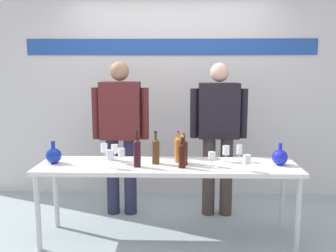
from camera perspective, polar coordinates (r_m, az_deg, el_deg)
The scene contains 20 objects.
ground_plane at distance 3.86m, azimuth -0.07°, elevation -16.59°, with size 10.00×10.00×0.00m, color #98A6AB.
back_wall at distance 4.91m, azimuth 0.44°, elevation 7.04°, with size 5.19×0.11×3.00m.
display_table at distance 3.62m, azimuth -0.07°, elevation -6.67°, with size 2.45×0.61×0.75m.
decanter_blue_left at distance 3.79m, azimuth -16.76°, elevation -4.22°, with size 0.15×0.15×0.22m.
decanter_blue_right at distance 3.72m, azimuth 16.40°, elevation -4.47°, with size 0.15×0.15×0.21m.
presenter_left at distance 4.25m, azimuth -7.10°, elevation -0.28°, with size 0.63×0.22×1.72m.
presenter_right at distance 4.22m, azimuth 7.56°, elevation -0.46°, with size 0.63×0.22×1.70m.
wine_bottle_0 at distance 3.56m, azimuth 2.35°, elevation -3.82°, with size 0.07×0.07×0.30m.
wine_bottle_1 at distance 3.60m, azimuth -1.86°, elevation -3.64°, with size 0.07×0.07×0.31m.
wine_bottle_2 at distance 3.66m, azimuth 1.55°, elevation -3.41°, with size 0.07×0.07×0.31m.
wine_bottle_3 at distance 3.50m, azimuth -4.65°, elevation -3.90°, with size 0.07×0.07×0.34m.
wine_bottle_4 at distance 3.46m, azimuth 2.14°, elevation -4.28°, with size 0.06×0.06×0.30m.
wine_glass_left_0 at distance 3.76m, azimuth -7.98°, elevation -3.45°, with size 0.07×0.07×0.16m.
wine_glass_left_1 at distance 3.64m, azimuth -6.98°, elevation -4.02°, with size 0.07×0.07×0.15m.
wine_glass_left_2 at distance 3.83m, azimuth -9.54°, elevation -3.29°, with size 0.07×0.07×0.16m.
wine_glass_left_3 at distance 3.48m, azimuth -8.72°, elevation -4.32°, with size 0.07×0.07×0.17m.
wine_glass_right_0 at distance 3.76m, azimuth 10.65°, elevation -3.52°, with size 0.06×0.06×0.16m.
wine_glass_right_1 at distance 3.53m, azimuth 6.57°, elevation -4.46°, with size 0.07×0.07×0.14m.
wine_glass_right_2 at distance 3.72m, azimuth 8.68°, elevation -3.65°, with size 0.07×0.07×0.16m.
wine_glass_right_3 at distance 3.42m, azimuth 11.75°, elevation -4.98°, with size 0.07×0.07×0.15m.
Camera 1 is at (0.11, -3.48, 1.67)m, focal length 40.71 mm.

